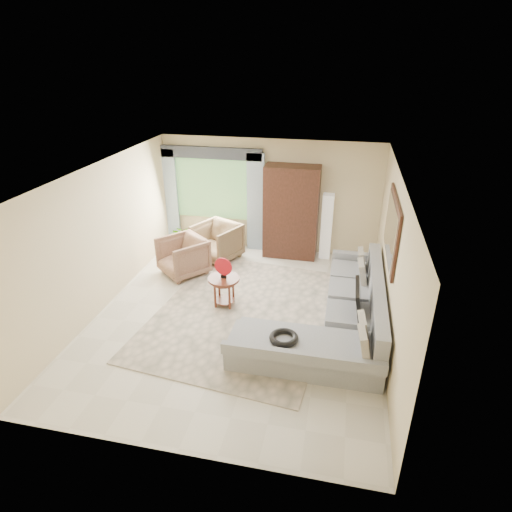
% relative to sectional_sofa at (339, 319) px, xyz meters
% --- Properties ---
extents(ground, '(6.00, 6.00, 0.00)m').
position_rel_sectional_sofa_xyz_m(ground, '(-1.78, 0.18, -0.28)').
color(ground, silver).
rests_on(ground, ground).
extents(area_rug, '(3.44, 4.32, 0.02)m').
position_rel_sectional_sofa_xyz_m(area_rug, '(-1.71, 0.28, -0.27)').
color(area_rug, beige).
rests_on(area_rug, ground).
extents(sectional_sofa, '(2.30, 3.46, 0.90)m').
position_rel_sectional_sofa_xyz_m(sectional_sofa, '(0.00, 0.00, 0.00)').
color(sectional_sofa, '#A4A6AD').
rests_on(sectional_sofa, ground).
extents(tv_screen, '(0.14, 0.74, 0.48)m').
position_rel_sectional_sofa_xyz_m(tv_screen, '(0.27, -0.01, 0.44)').
color(tv_screen, black).
rests_on(tv_screen, sectional_sofa).
extents(garden_hose, '(0.43, 0.43, 0.09)m').
position_rel_sectional_sofa_xyz_m(garden_hose, '(-0.78, -1.04, 0.26)').
color(garden_hose, black).
rests_on(garden_hose, sectional_sofa).
extents(coffee_table, '(0.58, 0.58, 0.58)m').
position_rel_sectional_sofa_xyz_m(coffee_table, '(-2.12, 0.46, 0.02)').
color(coffee_table, '#532116').
rests_on(coffee_table, ground).
extents(red_disc, '(0.34, 0.09, 0.34)m').
position_rel_sectional_sofa_xyz_m(red_disc, '(-2.12, 0.46, 0.53)').
color(red_disc, red).
rests_on(red_disc, coffee_table).
extents(armchair_left, '(1.23, 1.23, 0.81)m').
position_rel_sectional_sofa_xyz_m(armchair_left, '(-3.32, 1.50, 0.12)').
color(armchair_left, '#9F7056').
rests_on(armchair_left, ground).
extents(armchair_right, '(1.20, 1.21, 0.84)m').
position_rel_sectional_sofa_xyz_m(armchair_right, '(-2.82, 2.36, 0.13)').
color(armchair_right, olive).
rests_on(armchair_right, ground).
extents(potted_plant, '(0.63, 0.59, 0.58)m').
position_rel_sectional_sofa_xyz_m(potted_plant, '(-3.76, 2.74, 0.00)').
color(potted_plant, '#999999').
rests_on(potted_plant, ground).
extents(armoire, '(1.20, 0.55, 2.10)m').
position_rel_sectional_sofa_xyz_m(armoire, '(-1.23, 2.90, 0.77)').
color(armoire, black).
rests_on(armoire, ground).
extents(floor_lamp, '(0.24, 0.24, 1.50)m').
position_rel_sectional_sofa_xyz_m(floor_lamp, '(-0.43, 2.96, 0.47)').
color(floor_lamp, silver).
rests_on(floor_lamp, ground).
extents(window, '(1.80, 0.04, 1.40)m').
position_rel_sectional_sofa_xyz_m(window, '(-3.13, 3.15, 1.12)').
color(window, '#669E59').
rests_on(window, wall_back).
extents(curtain_left, '(0.40, 0.08, 2.30)m').
position_rel_sectional_sofa_xyz_m(curtain_left, '(-4.18, 3.06, 0.87)').
color(curtain_left, '#9EB7CC').
rests_on(curtain_left, ground).
extents(curtain_right, '(0.40, 0.08, 2.30)m').
position_rel_sectional_sofa_xyz_m(curtain_right, '(-2.08, 3.06, 0.87)').
color(curtain_right, '#9EB7CC').
rests_on(curtain_right, ground).
extents(valance, '(2.40, 0.12, 0.26)m').
position_rel_sectional_sofa_xyz_m(valance, '(-3.13, 3.08, 1.97)').
color(valance, '#1E232D').
rests_on(valance, wall_back).
extents(wall_mirror, '(0.05, 1.70, 1.05)m').
position_rel_sectional_sofa_xyz_m(wall_mirror, '(0.68, 0.53, 1.47)').
color(wall_mirror, black).
rests_on(wall_mirror, wall_right).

